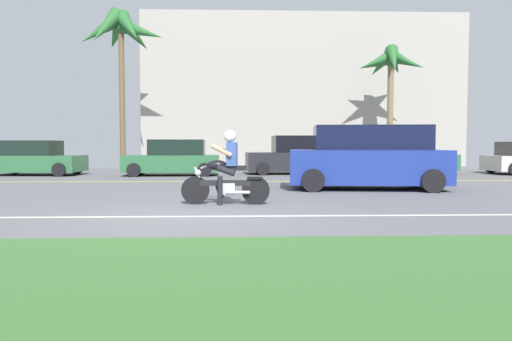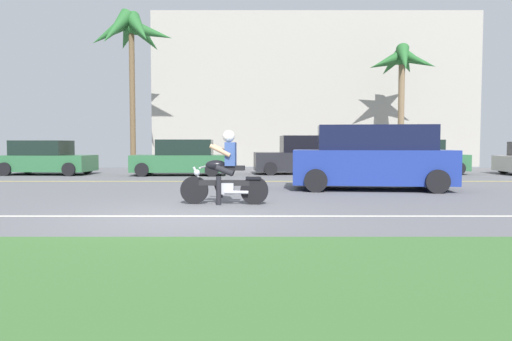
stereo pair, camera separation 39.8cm
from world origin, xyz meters
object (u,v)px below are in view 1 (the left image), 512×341
object	(u,v)px
parked_car_0	(35,159)
parked_car_2	(298,156)
parked_car_3	(408,158)
palm_tree_0	(390,67)
palm_tree_1	(121,35)
suv_nearby	(368,158)
motorcyclist	(226,173)
parked_car_1	(173,159)

from	to	relation	value
parked_car_0	parked_car_2	distance (m)	11.29
parked_car_0	parked_car_3	bearing A→B (deg)	2.41
palm_tree_0	palm_tree_1	world-z (taller)	palm_tree_1
palm_tree_1	suv_nearby	bearing A→B (deg)	-46.53
suv_nearby	palm_tree_0	bearing A→B (deg)	69.62
parked_car_0	motorcyclist	bearing A→B (deg)	-50.30
parked_car_1	palm_tree_1	bearing A→B (deg)	128.55
parked_car_3	palm_tree_1	world-z (taller)	palm_tree_1
parked_car_1	parked_car_2	world-z (taller)	parked_car_2
motorcyclist	palm_tree_0	world-z (taller)	palm_tree_0
suv_nearby	palm_tree_1	xyz separation A→B (m)	(-9.52, 10.04, 5.73)
parked_car_1	palm_tree_0	xyz separation A→B (m)	(10.74, 5.03, 4.70)
parked_car_2	palm_tree_0	xyz separation A→B (m)	(5.37, 4.08, 4.62)
suv_nearby	palm_tree_1	bearing A→B (deg)	133.47
parked_car_0	palm_tree_1	xyz separation A→B (m)	(2.93, 3.33, 5.95)
parked_car_1	parked_car_3	bearing A→B (deg)	6.09
palm_tree_1	parked_car_3	bearing A→B (deg)	-11.19
parked_car_2	parked_car_3	xyz separation A→B (m)	(5.00, 0.16, -0.08)
motorcyclist	palm_tree_1	size ratio (longest dim) A/B	0.25
parked_car_0	parked_car_1	world-z (taller)	parked_car_1
motorcyclist	suv_nearby	distance (m)	5.29
parked_car_1	parked_car_0	bearing A→B (deg)	175.93
parked_car_2	motorcyclist	bearing A→B (deg)	-105.22
motorcyclist	parked_car_2	size ratio (longest dim) A/B	0.43
palm_tree_1	parked_car_2	bearing A→B (deg)	-18.53
motorcyclist	parked_car_3	distance (m)	13.36
suv_nearby	parked_car_1	world-z (taller)	suv_nearby
palm_tree_0	palm_tree_1	bearing A→B (deg)	-174.66
motorcyclist	suv_nearby	world-z (taller)	suv_nearby
motorcyclist	parked_car_0	bearing A→B (deg)	129.70
palm_tree_0	parked_car_1	bearing A→B (deg)	-154.90
suv_nearby	parked_car_3	world-z (taller)	suv_nearby
motorcyclist	parked_car_1	xyz separation A→B (m)	(-2.47, 9.68, 0.02)
parked_car_2	parked_car_0	bearing A→B (deg)	-177.33
parked_car_2	parked_car_3	distance (m)	5.00
motorcyclist	palm_tree_1	bearing A→B (deg)	112.13
palm_tree_0	palm_tree_1	size ratio (longest dim) A/B	0.83
suv_nearby	parked_car_3	distance (m)	8.34
parked_car_2	parked_car_3	size ratio (longest dim) A/B	1.12
parked_car_2	suv_nearby	bearing A→B (deg)	-80.85
parked_car_2	parked_car_3	world-z (taller)	parked_car_2
parked_car_0	palm_tree_0	bearing A→B (deg)	15.47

